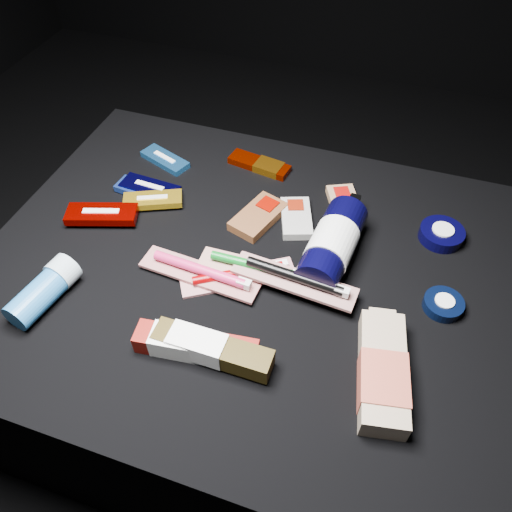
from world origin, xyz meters
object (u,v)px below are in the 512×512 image
(lotion_bottle, at_px, (332,245))
(toothpaste_carton_red, at_px, (191,345))
(bodywash_bottle, at_px, (383,373))
(deodorant_stick, at_px, (44,290))

(lotion_bottle, bearing_deg, toothpaste_carton_red, -116.68)
(bodywash_bottle, bearing_deg, lotion_bottle, 110.30)
(lotion_bottle, relative_size, bodywash_bottle, 1.20)
(deodorant_stick, relative_size, toothpaste_carton_red, 0.70)
(bodywash_bottle, relative_size, toothpaste_carton_red, 1.06)
(lotion_bottle, relative_size, deodorant_stick, 1.81)
(lotion_bottle, xyz_separation_m, bodywash_bottle, (0.13, -0.22, -0.02))
(bodywash_bottle, xyz_separation_m, deodorant_stick, (-0.57, -0.03, 0.01))
(bodywash_bottle, xyz_separation_m, toothpaste_carton_red, (-0.29, -0.04, -0.00))
(deodorant_stick, xyz_separation_m, toothpaste_carton_red, (0.28, -0.02, -0.01))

